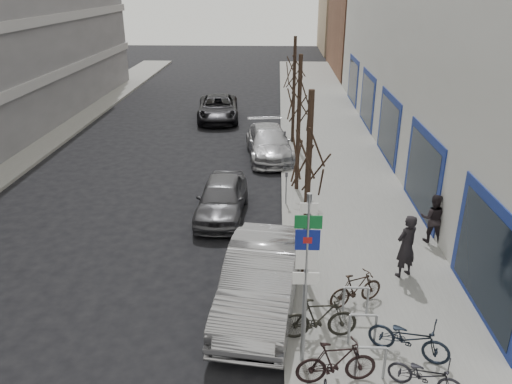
# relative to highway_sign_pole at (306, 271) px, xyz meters

# --- Properties ---
(ground) EXTENTS (120.00, 120.00, 0.00)m
(ground) POSITION_rel_highway_sign_pole_xyz_m (-2.40, 0.01, -2.46)
(ground) COLOR black
(ground) RESTS_ON ground
(sidewalk_east) EXTENTS (5.00, 70.00, 0.15)m
(sidewalk_east) POSITION_rel_highway_sign_pole_xyz_m (2.10, 10.01, -2.38)
(sidewalk_east) COLOR slate
(sidewalk_east) RESTS_ON ground
(brick_building_far) EXTENTS (12.00, 14.00, 8.00)m
(brick_building_far) POSITION_rel_highway_sign_pole_xyz_m (10.60, 40.01, 1.54)
(brick_building_far) COLOR brown
(brick_building_far) RESTS_ON ground
(tan_building_far) EXTENTS (13.00, 12.00, 9.00)m
(tan_building_far) POSITION_rel_highway_sign_pole_xyz_m (11.10, 55.01, 2.04)
(tan_building_far) COLOR #937A5B
(tan_building_far) RESTS_ON ground
(highway_sign_pole) EXTENTS (0.55, 0.10, 4.20)m
(highway_sign_pole) POSITION_rel_highway_sign_pole_xyz_m (0.00, 0.00, 0.00)
(highway_sign_pole) COLOR gray
(highway_sign_pole) RESTS_ON ground
(bike_rack) EXTENTS (0.66, 2.26, 0.83)m
(bike_rack) POSITION_rel_highway_sign_pole_xyz_m (1.40, 0.61, -1.80)
(bike_rack) COLOR gray
(bike_rack) RESTS_ON sidewalk_east
(tree_near) EXTENTS (1.80, 1.80, 5.50)m
(tree_near) POSITION_rel_highway_sign_pole_xyz_m (0.20, 3.51, 1.65)
(tree_near) COLOR black
(tree_near) RESTS_ON ground
(tree_mid) EXTENTS (1.80, 1.80, 5.50)m
(tree_mid) POSITION_rel_highway_sign_pole_xyz_m (0.20, 10.01, 1.65)
(tree_mid) COLOR black
(tree_mid) RESTS_ON ground
(tree_far) EXTENTS (1.80, 1.80, 5.50)m
(tree_far) POSITION_rel_highway_sign_pole_xyz_m (0.20, 16.51, 1.65)
(tree_far) COLOR black
(tree_far) RESTS_ON ground
(meter_front) EXTENTS (0.10, 0.08, 1.27)m
(meter_front) POSITION_rel_highway_sign_pole_xyz_m (-0.25, 3.01, -1.54)
(meter_front) COLOR gray
(meter_front) RESTS_ON sidewalk_east
(meter_mid) EXTENTS (0.10, 0.08, 1.27)m
(meter_mid) POSITION_rel_highway_sign_pole_xyz_m (-0.25, 8.51, -1.54)
(meter_mid) COLOR gray
(meter_mid) RESTS_ON sidewalk_east
(meter_back) EXTENTS (0.10, 0.08, 1.27)m
(meter_back) POSITION_rel_highway_sign_pole_xyz_m (-0.25, 14.01, -1.54)
(meter_back) COLOR gray
(meter_back) RESTS_ON sidewalk_east
(bike_near_right) EXTENTS (1.79, 0.75, 1.05)m
(bike_near_right) POSITION_rel_highway_sign_pole_xyz_m (0.67, -0.63, -1.78)
(bike_near_right) COLOR black
(bike_near_right) RESTS_ON sidewalk_east
(bike_mid_curb) EXTENTS (1.88, 1.25, 1.11)m
(bike_mid_curb) POSITION_rel_highway_sign_pole_xyz_m (2.38, 0.26, -1.75)
(bike_mid_curb) COLOR black
(bike_mid_curb) RESTS_ON sidewalk_east
(bike_mid_inner) EXTENTS (1.88, 0.75, 1.11)m
(bike_mid_inner) POSITION_rel_highway_sign_pole_xyz_m (0.41, 0.80, -1.75)
(bike_mid_inner) COLOR black
(bike_mid_inner) RESTS_ON sidewalk_east
(bike_far_curb) EXTENTS (1.57, 1.03, 0.93)m
(bike_far_curb) POSITION_rel_highway_sign_pole_xyz_m (2.47, -0.79, -1.85)
(bike_far_curb) COLOR black
(bike_far_curb) RESTS_ON sidewalk_east
(bike_far_inner) EXTENTS (1.62, 1.11, 0.96)m
(bike_far_inner) POSITION_rel_highway_sign_pole_xyz_m (1.47, 2.16, -1.83)
(bike_far_inner) COLOR black
(bike_far_inner) RESTS_ON sidewalk_east
(parked_car_front) EXTENTS (2.37, 5.29, 1.68)m
(parked_car_front) POSITION_rel_highway_sign_pole_xyz_m (-1.00, 2.14, -1.62)
(parked_car_front) COLOR gray
(parked_car_front) RESTS_ON ground
(parked_car_mid) EXTENTS (1.79, 4.20, 1.42)m
(parked_car_mid) POSITION_rel_highway_sign_pole_xyz_m (-2.60, 7.67, -1.75)
(parked_car_mid) COLOR #4B4A4F
(parked_car_mid) RESTS_ON ground
(parked_car_back) EXTENTS (2.67, 5.23, 1.45)m
(parked_car_back) POSITION_rel_highway_sign_pole_xyz_m (-1.00, 14.39, -1.73)
(parked_car_back) COLOR #A8A8AD
(parked_car_back) RESTS_ON ground
(lane_car) EXTENTS (2.90, 5.45, 1.46)m
(lane_car) POSITION_rel_highway_sign_pole_xyz_m (-4.28, 21.42, -1.73)
(lane_car) COLOR black
(lane_car) RESTS_ON ground
(pedestrian_near) EXTENTS (0.83, 0.75, 1.90)m
(pedestrian_near) POSITION_rel_highway_sign_pole_xyz_m (3.05, 3.63, -1.36)
(pedestrian_near) COLOR black
(pedestrian_near) RESTS_ON sidewalk_east
(pedestrian_far) EXTENTS (0.69, 0.54, 1.66)m
(pedestrian_far) POSITION_rel_highway_sign_pole_xyz_m (4.40, 5.74, -1.48)
(pedestrian_far) COLOR black
(pedestrian_far) RESTS_ON sidewalk_east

